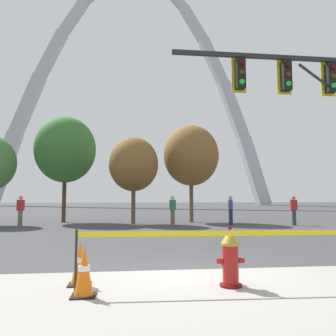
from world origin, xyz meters
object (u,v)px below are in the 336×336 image
fire_hydrant (230,258)px  traffic_cone_mid_sidewalk (84,272)px  pedestrian_walking_left (294,210)px  pedestrian_standing_center (173,210)px  traffic_signal_gantry (321,103)px  traffic_cone_by_hydrant (80,264)px  pedestrian_walking_right (20,211)px  pedestrian_near_trees (231,210)px  monument_arch (134,98)px

fire_hydrant → traffic_cone_mid_sidewalk: (-2.32, -0.30, -0.11)m
traffic_cone_mid_sidewalk → pedestrian_walking_left: 15.60m
pedestrian_standing_center → traffic_signal_gantry: bearing=-69.2°
traffic_cone_by_hydrant → pedestrian_walking_right: pedestrian_walking_right is taller
pedestrian_walking_right → pedestrian_walking_left: bearing=-1.1°
fire_hydrant → pedestrian_near_trees: bearing=72.7°
pedestrian_walking_left → pedestrian_walking_right: 14.27m
fire_hydrant → traffic_cone_mid_sidewalk: size_ratio=1.36×
monument_arch → pedestrian_walking_right: size_ratio=38.22×
monument_arch → pedestrian_near_trees: (4.41, -54.70, -22.66)m
traffic_cone_by_hydrant → pedestrian_walking_left: bearing=50.0°
pedestrian_standing_center → pedestrian_near_trees: size_ratio=1.00×
pedestrian_standing_center → pedestrian_walking_right: size_ratio=1.00×
fire_hydrant → traffic_signal_gantry: size_ratio=0.15×
traffic_cone_mid_sidewalk → traffic_signal_gantry: traffic_signal_gantry is taller
traffic_cone_by_hydrant → fire_hydrant: bearing=-8.9°
traffic_cone_mid_sidewalk → pedestrian_near_trees: bearing=64.3°
traffic_cone_by_hydrant → pedestrian_standing_center: bearing=75.2°
traffic_cone_mid_sidewalk → traffic_cone_by_hydrant: bearing=102.6°
traffic_signal_gantry → pedestrian_near_trees: size_ratio=4.04×
monument_arch → traffic_cone_mid_sidewalk: bearing=-91.6°
pedestrian_near_trees → fire_hydrant: bearing=-107.3°
fire_hydrant → traffic_signal_gantry: 6.63m
monument_arch → pedestrian_near_trees: 59.37m
monument_arch → pedestrian_walking_left: (7.70, -55.47, -22.66)m
traffic_cone_by_hydrant → traffic_signal_gantry: bearing=27.2°
traffic_signal_gantry → monument_arch: size_ratio=0.11×
traffic_cone_mid_sidewalk → traffic_signal_gantry: 8.42m
fire_hydrant → pedestrian_walking_right: (-7.00, 12.29, 0.35)m
traffic_signal_gantry → pedestrian_standing_center: size_ratio=4.04×
traffic_cone_by_hydrant → monument_arch: (2.04, 67.10, 23.12)m
pedestrian_walking_right → pedestrian_near_trees: size_ratio=1.00×
pedestrian_walking_left → pedestrian_standing_center: size_ratio=1.00×
traffic_signal_gantry → traffic_cone_mid_sidewalk: bearing=-147.6°
monument_arch → fire_hydrant: bearing=-89.6°
traffic_signal_gantry → pedestrian_walking_right: bearing=142.0°
pedestrian_walking_right → traffic_cone_by_hydrant: bearing=-69.1°
traffic_cone_by_hydrant → monument_arch: 71.00m
fire_hydrant → traffic_signal_gantry: bearing=43.0°
traffic_cone_by_hydrant → pedestrian_standing_center: 12.39m
pedestrian_near_trees → traffic_cone_mid_sidewalk: bearing=-115.7°
pedestrian_walking_left → traffic_cone_mid_sidewalk: bearing=-127.9°
pedestrian_standing_center → pedestrian_walking_left: bearing=-3.1°
monument_arch → pedestrian_walking_left: size_ratio=38.22×
monument_arch → pedestrian_near_trees: bearing=-85.4°
traffic_cone_by_hydrant → traffic_cone_mid_sidewalk: (0.15, -0.68, 0.00)m
traffic_signal_gantry → pedestrian_walking_right: (-10.98, 8.59, -3.45)m
pedestrian_near_trees → pedestrian_walking_left: bearing=-13.2°
fire_hydrant → pedestrian_near_trees: pedestrian_near_trees is taller
traffic_cone_by_hydrant → pedestrian_walking_left: 15.17m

